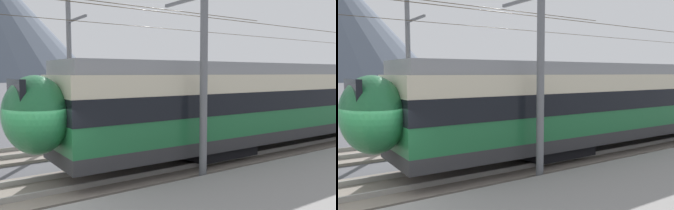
# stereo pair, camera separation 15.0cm
# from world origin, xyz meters

# --- Properties ---
(track_near) EXTENTS (120.00, 3.00, 0.28)m
(track_near) POSITION_xyz_m (0.00, 1.27, 0.07)
(track_near) COLOR slate
(track_near) RESTS_ON ground
(train_far_track) EXTENTS (31.69, 2.90, 4.27)m
(train_far_track) POSITION_xyz_m (21.19, 6.35, 2.23)
(train_far_track) COLOR #2D2D30
(train_far_track) RESTS_ON track_far
(catenary_mast_mid) EXTENTS (46.39, 2.22, 7.98)m
(catenary_mast_mid) POSITION_xyz_m (5.22, -0.50, 4.15)
(catenary_mast_mid) COLOR slate
(catenary_mast_mid) RESTS_ON ground
(catenary_mast_far_side) EXTENTS (46.39, 2.49, 7.87)m
(catenary_mast_far_side) POSITION_xyz_m (4.15, 8.37, 4.13)
(catenary_mast_far_side) COLOR slate
(catenary_mast_far_side) RESTS_ON ground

